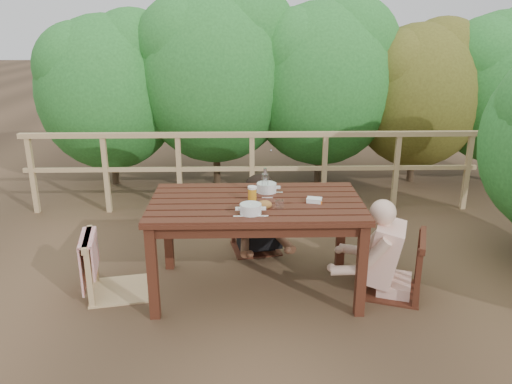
{
  "coord_description": "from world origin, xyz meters",
  "views": [
    {
      "loc": [
        -0.1,
        -4.0,
        2.26
      ],
      "look_at": [
        0.0,
        0.05,
        0.9
      ],
      "focal_mm": 35.38,
      "sensor_mm": 36.0,
      "label": 1
    }
  ],
  "objects_px": {
    "chair_right": "(395,237)",
    "bread_roll": "(265,205)",
    "diner_right": "(401,219)",
    "bottle": "(265,182)",
    "tumbler": "(279,205)",
    "beer_glass": "(252,195)",
    "chair_left": "(115,237)",
    "butter_tub": "(314,201)",
    "soup_near": "(251,210)",
    "soup_far": "(267,189)",
    "woman": "(256,189)",
    "table": "(256,247)",
    "chair_far": "(256,207)"
  },
  "relations": [
    {
      "from": "soup_far",
      "to": "bottle",
      "type": "bearing_deg",
      "value": -104.31
    },
    {
      "from": "diner_right",
      "to": "soup_far",
      "type": "xyz_separation_m",
      "value": [
        -1.13,
        0.29,
        0.18
      ]
    },
    {
      "from": "diner_right",
      "to": "tumbler",
      "type": "height_order",
      "value": "diner_right"
    },
    {
      "from": "soup_near",
      "to": "soup_far",
      "type": "height_order",
      "value": "soup_far"
    },
    {
      "from": "chair_right",
      "to": "bottle",
      "type": "distance_m",
      "value": 1.21
    },
    {
      "from": "diner_right",
      "to": "soup_near",
      "type": "height_order",
      "value": "diner_right"
    },
    {
      "from": "woman",
      "to": "soup_near",
      "type": "relative_size",
      "value": 4.54
    },
    {
      "from": "butter_tub",
      "to": "chair_left",
      "type": "bearing_deg",
      "value": -165.76
    },
    {
      "from": "chair_far",
      "to": "beer_glass",
      "type": "relative_size",
      "value": 6.48
    },
    {
      "from": "chair_right",
      "to": "bread_roll",
      "type": "height_order",
      "value": "chair_right"
    },
    {
      "from": "chair_far",
      "to": "beer_glass",
      "type": "height_order",
      "value": "beer_glass"
    },
    {
      "from": "bottle",
      "to": "tumbler",
      "type": "distance_m",
      "value": 0.37
    },
    {
      "from": "beer_glass",
      "to": "chair_left",
      "type": "bearing_deg",
      "value": 179.6
    },
    {
      "from": "chair_left",
      "to": "chair_far",
      "type": "height_order",
      "value": "chair_left"
    },
    {
      "from": "chair_right",
      "to": "bread_roll",
      "type": "relative_size",
      "value": 8.45
    },
    {
      "from": "woman",
      "to": "soup_far",
      "type": "height_order",
      "value": "woman"
    },
    {
      "from": "chair_right",
      "to": "butter_tub",
      "type": "relative_size",
      "value": 8.41
    },
    {
      "from": "bottle",
      "to": "tumbler",
      "type": "xyz_separation_m",
      "value": [
        0.1,
        -0.34,
        -0.09
      ]
    },
    {
      "from": "diner_right",
      "to": "bread_roll",
      "type": "distance_m",
      "value": 1.18
    },
    {
      "from": "chair_right",
      "to": "soup_far",
      "type": "relative_size",
      "value": 3.57
    },
    {
      "from": "diner_right",
      "to": "beer_glass",
      "type": "xyz_separation_m",
      "value": [
        -1.26,
        0.05,
        0.21
      ]
    },
    {
      "from": "chair_right",
      "to": "soup_near",
      "type": "relative_size",
      "value": 3.63
    },
    {
      "from": "bread_roll",
      "to": "diner_right",
      "type": "bearing_deg",
      "value": 4.76
    },
    {
      "from": "bottle",
      "to": "chair_left",
      "type": "bearing_deg",
      "value": -172.76
    },
    {
      "from": "tumbler",
      "to": "butter_tub",
      "type": "distance_m",
      "value": 0.33
    },
    {
      "from": "table",
      "to": "beer_glass",
      "type": "bearing_deg",
      "value": -154.81
    },
    {
      "from": "soup_near",
      "to": "tumbler",
      "type": "relative_size",
      "value": 3.48
    },
    {
      "from": "table",
      "to": "woman",
      "type": "xyz_separation_m",
      "value": [
        0.02,
        0.87,
        0.24
      ]
    },
    {
      "from": "chair_left",
      "to": "diner_right",
      "type": "height_order",
      "value": "diner_right"
    },
    {
      "from": "table",
      "to": "chair_far",
      "type": "relative_size",
      "value": 1.89
    },
    {
      "from": "bread_roll",
      "to": "woman",
      "type": "bearing_deg",
      "value": 92.59
    },
    {
      "from": "table",
      "to": "diner_right",
      "type": "bearing_deg",
      "value": -3.03
    },
    {
      "from": "table",
      "to": "chair_right",
      "type": "bearing_deg",
      "value": -3.11
    },
    {
      "from": "tumbler",
      "to": "butter_tub",
      "type": "height_order",
      "value": "tumbler"
    },
    {
      "from": "woman",
      "to": "soup_far",
      "type": "relative_size",
      "value": 4.47
    },
    {
      "from": "diner_right",
      "to": "soup_far",
      "type": "height_order",
      "value": "diner_right"
    },
    {
      "from": "diner_right",
      "to": "bottle",
      "type": "relative_size",
      "value": 5.42
    },
    {
      "from": "soup_near",
      "to": "bottle",
      "type": "bearing_deg",
      "value": 74.13
    },
    {
      "from": "soup_near",
      "to": "butter_tub",
      "type": "bearing_deg",
      "value": 25.16
    },
    {
      "from": "chair_left",
      "to": "table",
      "type": "bearing_deg",
      "value": -100.46
    },
    {
      "from": "chair_far",
      "to": "woman",
      "type": "relative_size",
      "value": 0.72
    },
    {
      "from": "woman",
      "to": "soup_near",
      "type": "distance_m",
      "value": 1.2
    },
    {
      "from": "beer_glass",
      "to": "bread_roll",
      "type": "bearing_deg",
      "value": -56.26
    },
    {
      "from": "chair_right",
      "to": "woman",
      "type": "relative_size",
      "value": 0.8
    },
    {
      "from": "table",
      "to": "chair_left",
      "type": "relative_size",
      "value": 1.72
    },
    {
      "from": "butter_tub",
      "to": "beer_glass",
      "type": "bearing_deg",
      "value": -168.58
    },
    {
      "from": "soup_near",
      "to": "beer_glass",
      "type": "bearing_deg",
      "value": 86.49
    },
    {
      "from": "bread_roll",
      "to": "butter_tub",
      "type": "xyz_separation_m",
      "value": [
        0.42,
        0.11,
        -0.01
      ]
    },
    {
      "from": "diner_right",
      "to": "bottle",
      "type": "bearing_deg",
      "value": 98.86
    },
    {
      "from": "butter_tub",
      "to": "soup_far",
      "type": "bearing_deg",
      "value": 160.1
    }
  ]
}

